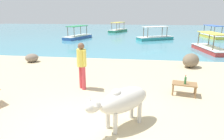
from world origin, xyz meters
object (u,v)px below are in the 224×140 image
object	(u,v)px
boat_green	(118,30)
low_bench_table	(184,85)
boat_yellow	(212,35)
cow	(123,101)
person_standing	(82,63)
bottle	(185,80)
boat_teal	(155,37)
boat_blue	(78,36)
boat_red	(210,48)

from	to	relation	value
boat_green	low_bench_table	bearing A→B (deg)	-146.20
low_bench_table	boat_green	xyz separation A→B (m)	(-4.47, 21.31, -0.08)
boat_yellow	cow	bearing A→B (deg)	-32.56
cow	person_standing	distance (m)	2.71
cow	person_standing	bearing A→B (deg)	-99.80
bottle	boat_teal	xyz separation A→B (m)	(0.02, 13.66, -0.26)
bottle	boat_blue	distance (m)	15.58
boat_teal	boat_red	size ratio (longest dim) A/B	0.99
boat_red	person_standing	bearing A→B (deg)	130.87
low_bench_table	boat_teal	world-z (taller)	boat_teal
cow	boat_blue	world-z (taller)	boat_blue
low_bench_table	boat_yellow	bearing A→B (deg)	80.89
boat_red	boat_green	world-z (taller)	same
boat_green	person_standing	bearing A→B (deg)	-155.19
boat_teal	boat_red	world-z (taller)	same
low_bench_table	bottle	xyz separation A→B (m)	(-0.01, -0.07, 0.18)
person_standing	boat_yellow	world-z (taller)	person_standing
boat_teal	low_bench_table	bearing A→B (deg)	60.27
low_bench_table	boat_teal	xyz separation A→B (m)	(0.01, 13.59, -0.08)
person_standing	boat_blue	world-z (taller)	person_standing
low_bench_table	boat_green	world-z (taller)	boat_green
person_standing	boat_green	xyz separation A→B (m)	(-1.06, 21.24, -0.70)
low_bench_table	bottle	distance (m)	0.20
boat_green	bottle	bearing A→B (deg)	-146.25
low_bench_table	boat_teal	distance (m)	13.59
boat_blue	cow	bearing A→B (deg)	-140.18
boat_red	boat_yellow	xyz separation A→B (m)	(2.78, 8.16, 0.00)
low_bench_table	bottle	world-z (taller)	bottle
boat_teal	boat_yellow	bearing A→B (deg)	172.90
cow	boat_teal	world-z (taller)	boat_teal
cow	low_bench_table	size ratio (longest dim) A/B	1.78
boat_blue	boat_red	xyz separation A→B (m)	(11.09, -5.48, 0.00)
cow	boat_yellow	bearing A→B (deg)	-159.43
cow	bottle	size ratio (longest dim) A/B	5.01
cow	boat_red	distance (m)	11.32
cow	boat_green	xyz separation A→B (m)	(-2.65, 23.41, -0.39)
boat_blue	boat_yellow	distance (m)	14.12
person_standing	boat_blue	distance (m)	14.08
low_bench_table	boat_green	size ratio (longest dim) A/B	0.22
cow	person_standing	size ratio (longest dim) A/B	0.92
boat_yellow	boat_green	distance (m)	11.78
low_bench_table	boat_blue	size ratio (longest dim) A/B	0.22
boat_yellow	boat_red	bearing A→B (deg)	-27.83
boat_yellow	boat_blue	bearing A→B (deg)	-88.10
bottle	boat_red	xyz separation A→B (m)	(3.34, 8.04, -0.26)
boat_blue	boat_green	distance (m)	8.52
boat_teal	boat_green	distance (m)	8.92
bottle	person_standing	bearing A→B (deg)	177.64
boat_teal	boat_yellow	xyz separation A→B (m)	(6.10, 2.53, 0.00)
boat_red	boat_yellow	bearing A→B (deg)	-27.42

